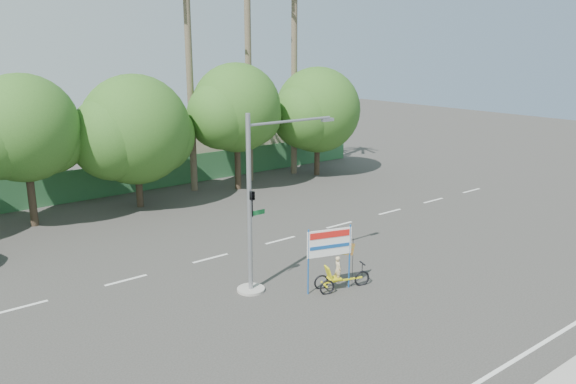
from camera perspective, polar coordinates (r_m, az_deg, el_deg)
ground at (r=21.25m, az=8.19°, el=-11.70°), size 120.00×120.00×0.00m
fence at (r=38.17m, az=-15.58°, el=1.43°), size 38.00×0.08×2.00m
building_right at (r=45.40m, az=-8.52°, el=4.89°), size 14.00×8.00×3.60m
tree_left at (r=32.08m, az=-25.32°, el=5.52°), size 6.66×5.60×8.07m
tree_center at (r=33.96m, az=-15.32°, el=5.82°), size 7.62×6.40×7.85m
tree_right at (r=37.08m, az=-5.32°, el=8.18°), size 6.90×5.80×8.36m
tree_far_right at (r=41.32m, az=2.97°, el=8.06°), size 7.38×6.20×7.94m
palm_tall at (r=39.24m, az=-4.12°, el=16.21°), size 3.73×3.79×17.45m
palm_mid at (r=41.59m, az=0.64°, el=14.69°), size 3.73×3.79×15.45m
palm_short at (r=36.91m, az=-10.05°, el=13.64°), size 3.73×3.79×14.45m
traffic_signal at (r=21.65m, az=-3.23°, el=-2.73°), size 4.72×1.10×7.00m
trike_billboard at (r=22.23m, az=4.80°, el=-7.32°), size 2.63×1.10×2.68m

